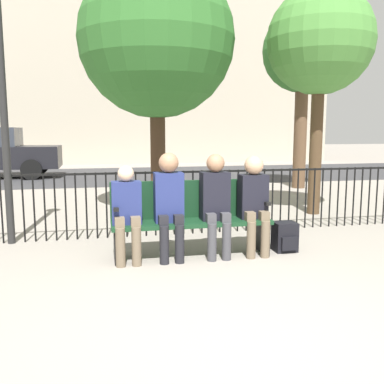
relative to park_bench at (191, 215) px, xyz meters
name	(u,v)px	position (x,y,z in m)	size (l,w,h in m)	color
ground_plane	(258,346)	(0.00, -2.33, -0.50)	(80.00, 80.00, 0.00)	gray
park_bench	(191,215)	(0.00, 0.00, 0.00)	(1.94, 0.45, 0.92)	#14381E
seated_person_0	(127,209)	(-0.78, -0.13, 0.13)	(0.34, 0.39, 1.13)	brown
seated_person_1	(169,200)	(-0.28, -0.13, 0.22)	(0.34, 0.39, 1.28)	black
seated_person_2	(216,200)	(0.28, -0.13, 0.21)	(0.34, 0.39, 1.25)	#3D3D42
seated_person_3	(254,199)	(0.77, -0.13, 0.20)	(0.34, 0.39, 1.23)	brown
backpack	(285,237)	(1.21, -0.10, -0.32)	(0.28, 0.28, 0.37)	black
fence_railing	(175,197)	(-0.02, 1.07, 0.06)	(9.01, 0.03, 0.95)	black
tree_0	(320,43)	(2.78, 2.12, 2.56)	(1.88, 1.88, 4.03)	#4C3823
tree_1	(303,54)	(4.13, 5.50, 2.98)	(2.10, 2.10, 4.60)	brown
tree_2	(157,40)	(-0.02, 2.86, 2.63)	(2.80, 2.80, 4.55)	#422D1E
lamp_post	(0,46)	(-2.29, 1.04, 2.10)	(0.28, 0.28, 3.98)	black
street_surface	(133,175)	(0.00, 9.67, -0.50)	(24.00, 6.00, 0.01)	#333335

